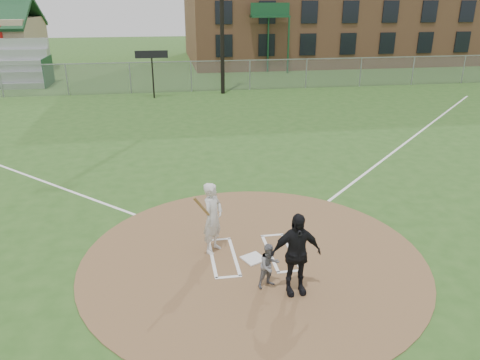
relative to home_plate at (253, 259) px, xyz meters
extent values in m
plane|color=#294F1B|center=(0.01, 0.07, -0.04)|extent=(140.00, 140.00, 0.00)
cylinder|color=brown|center=(0.01, 0.07, -0.03)|extent=(8.40, 8.40, 0.02)
cube|color=silver|center=(0.00, 0.00, 0.00)|extent=(0.65, 0.65, 0.03)
cube|color=white|center=(9.01, 9.07, -0.03)|extent=(17.04, 17.04, 0.01)
imported|color=slate|center=(0.12, -1.17, 0.50)|extent=(0.61, 0.55, 1.04)
imported|color=black|center=(0.62, -1.46, 0.92)|extent=(1.11, 0.48, 1.87)
cube|color=white|center=(-0.99, 0.22, -0.01)|extent=(0.08, 1.80, 0.01)
cube|color=white|center=(-0.44, 0.22, -0.01)|extent=(0.08, 1.80, 0.01)
cube|color=white|center=(-0.71, 1.12, -0.01)|extent=(0.62, 0.08, 0.01)
cube|color=white|center=(-0.71, -0.68, -0.01)|extent=(0.62, 0.08, 0.01)
cube|color=white|center=(1.01, 0.22, -0.01)|extent=(0.08, 1.80, 0.01)
cube|color=white|center=(0.46, 0.22, -0.01)|extent=(0.08, 1.80, 0.01)
cube|color=white|center=(0.73, 1.12, -0.01)|extent=(0.62, 0.08, 0.01)
cube|color=white|center=(0.73, -0.68, -0.01)|extent=(0.62, 0.08, 0.01)
imported|color=silver|center=(-0.92, 0.58, 0.90)|extent=(0.75, 0.80, 1.83)
cylinder|color=olive|center=(-1.22, 0.18, 1.41)|extent=(0.45, 0.49, 0.70)
cube|color=slate|center=(0.01, 22.07, 0.96)|extent=(56.00, 0.03, 2.00)
cube|color=gray|center=(0.01, 22.07, 1.96)|extent=(56.00, 0.06, 0.06)
cube|color=gray|center=(0.01, 22.07, 0.96)|extent=(56.08, 0.08, 2.00)
cube|color=#194728|center=(-9.99, 26.27, 0.96)|extent=(0.08, 3.20, 2.00)
cube|color=#194728|center=(7.01, 29.41, 4.46)|extent=(3.20, 1.00, 0.15)
cube|color=#194728|center=(7.01, 29.91, 2.21)|extent=(0.12, 0.12, 4.50)
cube|color=#194728|center=(8.51, 28.96, 2.21)|extent=(0.12, 0.12, 4.50)
cube|color=#194728|center=(7.01, 29.41, 5.01)|extent=(3.20, 0.08, 1.00)
cylinder|color=black|center=(-2.49, 20.27, 1.26)|extent=(0.10, 0.10, 2.60)
cube|color=black|center=(-2.49, 20.27, 2.66)|extent=(2.00, 0.10, 0.45)
camera|label=1|loc=(-1.95, -9.74, 5.97)|focal=35.00mm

